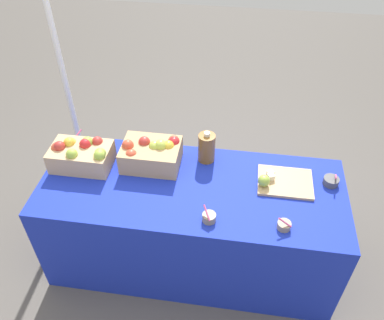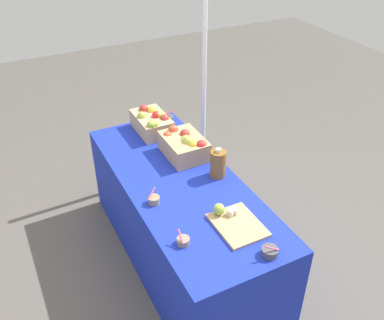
# 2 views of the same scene
# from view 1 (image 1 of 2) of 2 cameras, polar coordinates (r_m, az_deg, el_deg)

# --- Properties ---
(ground_plane) EXTENTS (10.00, 10.00, 0.00)m
(ground_plane) POSITION_cam_1_polar(r_m,az_deg,el_deg) (3.03, -0.04, -13.64)
(ground_plane) COLOR #56514C
(table) EXTENTS (1.90, 0.76, 0.74)m
(table) POSITION_cam_1_polar(r_m,az_deg,el_deg) (2.73, -0.05, -9.21)
(table) COLOR #192DB7
(table) RESTS_ON ground_plane
(apple_crate_left) EXTENTS (0.38, 0.24, 0.19)m
(apple_crate_left) POSITION_cam_1_polar(r_m,az_deg,el_deg) (2.64, -15.66, 0.78)
(apple_crate_left) COLOR tan
(apple_crate_left) RESTS_ON table
(apple_crate_middle) EXTENTS (0.37, 0.27, 0.19)m
(apple_crate_middle) POSITION_cam_1_polar(r_m,az_deg,el_deg) (2.56, -5.79, 1.00)
(apple_crate_middle) COLOR tan
(apple_crate_middle) RESTS_ON table
(cutting_board_front) EXTENTS (0.34, 0.26, 0.09)m
(cutting_board_front) POSITION_cam_1_polar(r_m,az_deg,el_deg) (2.51, 12.61, -3.03)
(cutting_board_front) COLOR tan
(cutting_board_front) RESTS_ON table
(sample_bowl_near) EXTENTS (0.08, 0.08, 0.09)m
(sample_bowl_near) POSITION_cam_1_polar(r_m,az_deg,el_deg) (2.28, 13.11, -9.14)
(sample_bowl_near) COLOR gray
(sample_bowl_near) RESTS_ON table
(sample_bowl_mid) EXTENTS (0.09, 0.10, 0.10)m
(sample_bowl_mid) POSITION_cam_1_polar(r_m,az_deg,el_deg) (2.84, -15.88, 2.51)
(sample_bowl_mid) COLOR #4C4C51
(sample_bowl_mid) RESTS_ON table
(sample_bowl_far) EXTENTS (0.10, 0.10, 0.10)m
(sample_bowl_far) POSITION_cam_1_polar(r_m,az_deg,el_deg) (2.60, 19.39, -2.87)
(sample_bowl_far) COLOR #4C4C51
(sample_bowl_far) RESTS_ON table
(sample_bowl_extra) EXTENTS (0.08, 0.09, 0.10)m
(sample_bowl_extra) POSITION_cam_1_polar(r_m,az_deg,el_deg) (2.25, 2.46, -8.25)
(sample_bowl_extra) COLOR gray
(sample_bowl_extra) RESTS_ON table
(cider_jug) EXTENTS (0.11, 0.11, 0.22)m
(cider_jug) POSITION_cam_1_polar(r_m,az_deg,el_deg) (2.57, 2.11, 1.81)
(cider_jug) COLOR brown
(cider_jug) RESTS_ON table
(tent_pole) EXTENTS (0.04, 0.04, 2.10)m
(tent_pole) POSITION_cam_1_polar(r_m,az_deg,el_deg) (3.15, -18.20, 12.39)
(tent_pole) COLOR white
(tent_pole) RESTS_ON ground_plane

